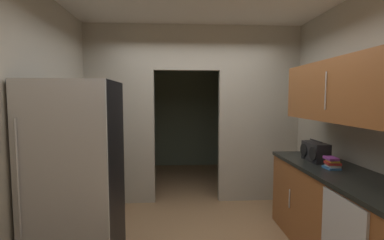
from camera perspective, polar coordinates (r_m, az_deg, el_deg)
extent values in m
cube|color=#ADA899|center=(4.41, -14.61, 0.95)|extent=(1.05, 0.12, 2.77)
cube|color=#ADA899|center=(4.53, 13.53, 1.06)|extent=(1.27, 0.12, 2.77)
cube|color=#ADA899|center=(4.39, -1.10, 14.70)|extent=(1.02, 0.12, 0.69)
cube|color=slate|center=(6.74, -1.00, 2.32)|extent=(3.33, 0.10, 2.77)
cube|color=slate|center=(5.69, -16.96, 1.69)|extent=(0.10, 2.40, 2.77)
cube|color=slate|center=(5.85, 15.56, 1.80)|extent=(0.10, 2.40, 2.77)
cube|color=#ADA899|center=(2.75, -34.76, -1.88)|extent=(0.10, 3.99, 2.77)
cube|color=black|center=(2.94, -22.75, -10.53)|extent=(0.78, 0.71, 1.81)
cube|color=#B7BABC|center=(2.60, -25.49, -12.56)|extent=(0.78, 0.03, 1.81)
cylinder|color=#B7BABC|center=(2.69, -32.40, -10.26)|extent=(0.02, 0.02, 1.00)
cube|color=brown|center=(3.29, 28.01, -17.52)|extent=(0.61, 2.01, 0.89)
cube|color=black|center=(3.15, 28.34, -9.60)|extent=(0.65, 2.01, 0.04)
cylinder|color=#B7BABC|center=(2.77, 27.16, -20.77)|extent=(0.01, 0.01, 0.22)
cylinder|color=#B7BABC|center=(3.50, 19.52, -15.09)|extent=(0.01, 0.01, 0.22)
cube|color=brown|center=(3.06, 28.92, 5.33)|extent=(0.34, 1.81, 0.61)
cylinder|color=#B7BABC|center=(2.96, 25.94, 5.48)|extent=(0.01, 0.01, 0.37)
cube|color=black|center=(3.47, 24.23, -6.01)|extent=(0.17, 0.36, 0.21)
cylinder|color=#262626|center=(3.45, 24.30, -3.94)|extent=(0.02, 0.25, 0.02)
cylinder|color=black|center=(3.33, 23.72, -6.42)|extent=(0.01, 0.15, 0.15)
cylinder|color=black|center=(3.53, 22.10, -5.78)|extent=(0.01, 0.15, 0.15)
cube|color=#2D609E|center=(3.19, 26.94, -8.81)|extent=(0.13, 0.15, 0.02)
cube|color=beige|center=(3.19, 27.15, -8.39)|extent=(0.11, 0.14, 0.02)
cube|color=red|center=(3.18, 27.12, -7.96)|extent=(0.15, 0.15, 0.03)
cube|color=gold|center=(3.18, 27.09, -7.54)|extent=(0.11, 0.15, 0.02)
cube|color=#8C3893|center=(3.17, 26.86, -7.11)|extent=(0.11, 0.16, 0.03)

